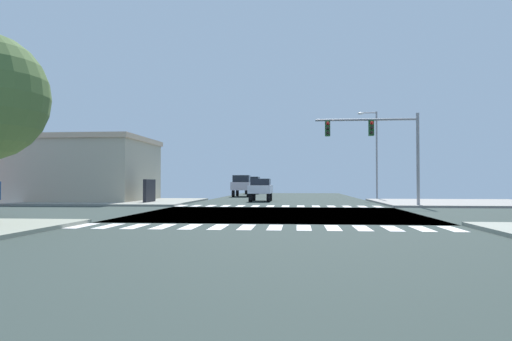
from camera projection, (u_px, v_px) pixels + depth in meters
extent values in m
cube|color=#2C3733|center=(277.00, 214.00, 23.54)|extent=(14.00, 90.00, 0.05)
cube|color=#2C3733|center=(277.00, 214.00, 23.54)|extent=(90.00, 12.00, 0.05)
cube|color=gray|center=(460.00, 203.00, 34.34)|extent=(12.00, 12.00, 0.14)
cube|color=gray|center=(119.00, 201.00, 36.63)|extent=(12.00, 12.00, 0.14)
cube|color=white|center=(82.00, 226.00, 16.86)|extent=(0.50, 2.00, 0.01)
cube|color=white|center=(109.00, 226.00, 16.77)|extent=(0.50, 2.00, 0.01)
cube|color=white|center=(136.00, 226.00, 16.69)|extent=(0.50, 2.00, 0.01)
cube|color=white|center=(163.00, 226.00, 16.60)|extent=(0.50, 2.00, 0.01)
cube|color=white|center=(191.00, 227.00, 16.51)|extent=(0.50, 2.00, 0.01)
cube|color=white|center=(218.00, 227.00, 16.42)|extent=(0.50, 2.00, 0.01)
cube|color=white|center=(247.00, 227.00, 16.33)|extent=(0.50, 2.00, 0.01)
cube|color=white|center=(275.00, 227.00, 16.24)|extent=(0.50, 2.00, 0.01)
cube|color=white|center=(304.00, 228.00, 16.16)|extent=(0.50, 2.00, 0.01)
cube|color=white|center=(333.00, 228.00, 16.07)|extent=(0.50, 2.00, 0.01)
cube|color=white|center=(362.00, 228.00, 15.98)|extent=(0.50, 2.00, 0.01)
cube|color=white|center=(392.00, 228.00, 15.89)|extent=(0.50, 2.00, 0.01)
cube|color=white|center=(422.00, 229.00, 15.80)|extent=(0.50, 2.00, 0.01)
cube|color=white|center=(452.00, 229.00, 15.72)|extent=(0.50, 2.00, 0.01)
cube|color=white|center=(182.00, 206.00, 31.40)|extent=(0.50, 2.00, 0.01)
cube|color=white|center=(196.00, 206.00, 31.31)|extent=(0.50, 2.00, 0.01)
cube|color=white|center=(211.00, 206.00, 31.22)|extent=(0.50, 2.00, 0.01)
cube|color=white|center=(226.00, 206.00, 31.14)|extent=(0.50, 2.00, 0.01)
cube|color=white|center=(241.00, 206.00, 31.05)|extent=(0.50, 2.00, 0.01)
cube|color=white|center=(255.00, 206.00, 30.96)|extent=(0.50, 2.00, 0.01)
cube|color=white|center=(270.00, 206.00, 30.87)|extent=(0.50, 2.00, 0.01)
cube|color=white|center=(286.00, 206.00, 30.78)|extent=(0.50, 2.00, 0.01)
cube|color=white|center=(301.00, 206.00, 30.69)|extent=(0.50, 2.00, 0.01)
cube|color=white|center=(316.00, 206.00, 30.61)|extent=(0.50, 2.00, 0.01)
cube|color=white|center=(331.00, 206.00, 30.52)|extent=(0.50, 2.00, 0.01)
cube|color=white|center=(347.00, 206.00, 30.43)|extent=(0.50, 2.00, 0.01)
cube|color=white|center=(362.00, 206.00, 30.34)|extent=(0.50, 2.00, 0.01)
cube|color=white|center=(378.00, 207.00, 30.25)|extent=(0.50, 2.00, 0.01)
cylinder|color=gray|center=(418.00, 160.00, 29.84)|extent=(0.20, 0.20, 6.05)
cylinder|color=gray|center=(366.00, 120.00, 30.20)|extent=(6.53, 0.14, 0.14)
cube|color=#1E5123|center=(371.00, 128.00, 30.16)|extent=(0.32, 0.40, 1.00)
sphere|color=red|center=(372.00, 123.00, 29.92)|extent=(0.22, 0.22, 0.22)
sphere|color=black|center=(372.00, 128.00, 29.91)|extent=(0.22, 0.22, 0.22)
sphere|color=black|center=(372.00, 132.00, 29.90)|extent=(0.22, 0.22, 0.22)
cube|color=#1E5123|center=(328.00, 129.00, 30.40)|extent=(0.32, 0.40, 1.00)
sphere|color=red|center=(328.00, 123.00, 30.17)|extent=(0.22, 0.22, 0.22)
sphere|color=black|center=(328.00, 128.00, 30.16)|extent=(0.22, 0.22, 0.22)
sphere|color=black|center=(328.00, 133.00, 30.15)|extent=(0.22, 0.22, 0.22)
cylinder|color=gray|center=(377.00, 156.00, 41.82)|extent=(0.16, 0.16, 7.96)
cylinder|color=gray|center=(369.00, 113.00, 41.98)|extent=(1.40, 0.10, 0.10)
ellipsoid|color=silver|center=(361.00, 113.00, 42.04)|extent=(0.60, 0.32, 0.20)
cube|color=#B2A88F|center=(73.00, 172.00, 38.42)|extent=(12.22, 8.87, 4.84)
cube|color=tan|center=(73.00, 141.00, 38.48)|extent=(12.52, 9.17, 0.40)
cube|color=black|center=(149.00, 192.00, 34.29)|extent=(0.24, 2.20, 1.80)
cylinder|color=black|center=(268.00, 198.00, 37.22)|extent=(0.26, 0.68, 0.68)
cylinder|color=black|center=(250.00, 198.00, 37.34)|extent=(0.26, 0.68, 0.68)
cylinder|color=black|center=(270.00, 197.00, 40.13)|extent=(0.26, 0.68, 0.68)
cylinder|color=black|center=(254.00, 197.00, 40.26)|extent=(0.26, 0.68, 0.68)
cube|color=silver|center=(261.00, 189.00, 38.75)|extent=(1.80, 4.30, 0.66)
cube|color=black|center=(261.00, 182.00, 38.77)|extent=(1.55, 2.24, 0.54)
cylinder|color=black|center=(248.00, 194.00, 49.58)|extent=(0.26, 0.74, 0.74)
cylinder|color=black|center=(233.00, 194.00, 49.72)|extent=(0.26, 0.74, 0.74)
cylinder|color=black|center=(251.00, 193.00, 53.03)|extent=(0.26, 0.74, 0.74)
cylinder|color=black|center=(237.00, 193.00, 53.17)|extent=(0.26, 0.74, 0.74)
cube|color=#B4A8B4|center=(243.00, 186.00, 51.39)|extent=(2.00, 5.10, 0.86)
cube|color=black|center=(242.00, 179.00, 50.53)|extent=(1.76, 1.78, 0.75)
cylinder|color=black|center=(258.00, 191.00, 61.96)|extent=(0.26, 0.74, 0.74)
cylinder|color=black|center=(246.00, 191.00, 62.10)|extent=(0.26, 0.74, 0.74)
cylinder|color=black|center=(260.00, 191.00, 65.08)|extent=(0.26, 0.74, 0.74)
cylinder|color=black|center=(249.00, 191.00, 65.22)|extent=(0.26, 0.74, 0.74)
cube|color=black|center=(253.00, 185.00, 63.61)|extent=(1.96, 4.60, 0.88)
cube|color=black|center=(253.00, 179.00, 63.63)|extent=(1.69, 3.22, 0.72)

